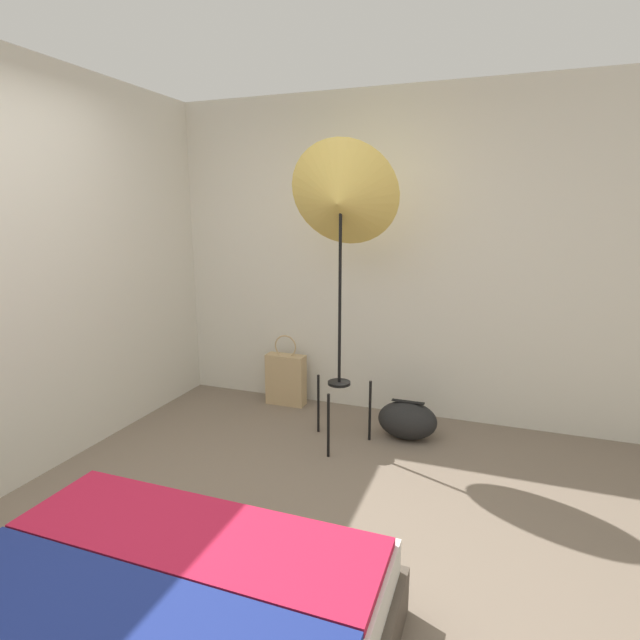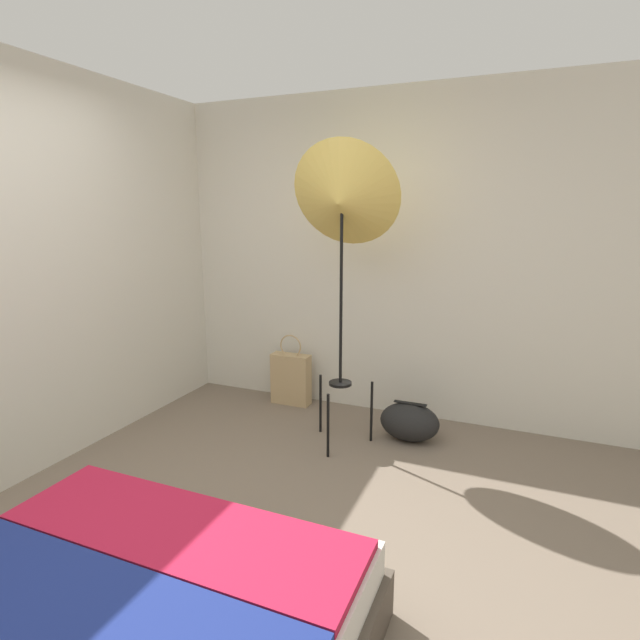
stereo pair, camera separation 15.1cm
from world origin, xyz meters
The scene contains 6 objects.
ground_plane centered at (0.00, 0.00, 0.00)m, with size 14.00×14.00×0.00m, color #756656.
wall_back centered at (0.00, 2.33, 1.30)m, with size 8.00×0.05×2.60m.
wall_side_left centered at (-1.53, 1.00, 1.30)m, with size 0.05×8.00×2.60m.
photo_umbrella centered at (0.16, 1.59, 1.73)m, with size 0.76×0.48×2.13m.
tote_bag centered at (-0.51, 2.15, 0.23)m, with size 0.34×0.13×0.63m.
duffel_bag centered at (0.62, 1.83, 0.14)m, with size 0.44×0.29×0.29m.
Camera 2 is at (1.34, -1.61, 1.67)m, focal length 28.00 mm.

